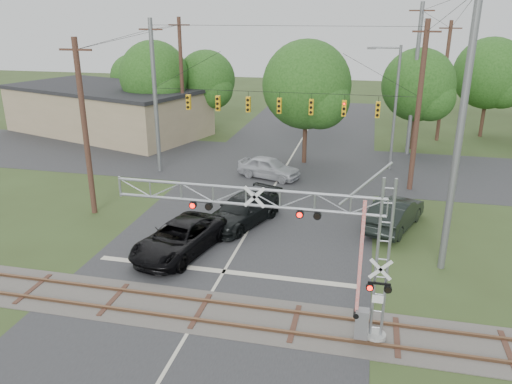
% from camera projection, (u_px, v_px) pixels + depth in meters
% --- Properties ---
extents(ground, '(160.00, 160.00, 0.00)m').
position_uv_depth(ground, '(184.00, 340.00, 19.16)').
color(ground, '#31401D').
rests_on(ground, ground).
extents(road_main, '(14.00, 90.00, 0.02)m').
position_uv_depth(road_main, '(246.00, 234.00, 28.32)').
color(road_main, '#2A2B2D').
rests_on(road_main, ground).
extents(road_cross, '(90.00, 12.00, 0.02)m').
position_uv_depth(road_cross, '(287.00, 165.00, 41.15)').
color(road_cross, '#2A2B2D').
rests_on(road_cross, ground).
extents(railroad_track, '(90.00, 3.20, 0.17)m').
position_uv_depth(railroad_track, '(200.00, 311.00, 20.98)').
color(railroad_track, '#4B4641').
rests_on(railroad_track, ground).
extents(crossing_gantry, '(10.65, 0.84, 6.56)m').
position_uv_depth(crossing_gantry, '(298.00, 236.00, 18.41)').
color(crossing_gantry, gray).
rests_on(crossing_gantry, ground).
extents(traffic_signal_span, '(19.34, 0.36, 11.50)m').
position_uv_depth(traffic_signal_span, '(292.00, 104.00, 35.35)').
color(traffic_signal_span, slate).
rests_on(traffic_signal_span, ground).
extents(pickup_black, '(4.12, 6.56, 1.69)m').
position_uv_depth(pickup_black, '(179.00, 238.00, 25.84)').
color(pickup_black, black).
rests_on(pickup_black, ground).
extents(car_dark, '(4.32, 6.28, 1.69)m').
position_uv_depth(car_dark, '(243.00, 210.00, 29.43)').
color(car_dark, black).
rests_on(car_dark, ground).
extents(sedan_silver, '(5.15, 3.24, 1.63)m').
position_uv_depth(sedan_silver, '(269.00, 167.00, 37.64)').
color(sedan_silver, '#ACAEB4').
rests_on(sedan_silver, ground).
extents(suv_dark, '(3.71, 5.83, 1.81)m').
position_uv_depth(suv_dark, '(395.00, 213.00, 28.86)').
color(suv_dark, black).
rests_on(suv_dark, ground).
extents(commercial_building, '(22.59, 16.22, 4.77)m').
position_uv_depth(commercial_building, '(107.00, 109.00, 51.43)').
color(commercial_building, gray).
rests_on(commercial_building, ground).
extents(streetlight, '(2.56, 0.27, 9.59)m').
position_uv_depth(streetlight, '(393.00, 102.00, 38.22)').
color(streetlight, slate).
rests_on(streetlight, ground).
extents(utility_poles, '(25.75, 27.48, 13.47)m').
position_uv_depth(utility_poles, '(325.00, 95.00, 37.03)').
color(utility_poles, '#3C241B').
rests_on(utility_poles, ground).
extents(treeline, '(50.41, 21.53, 9.96)m').
position_uv_depth(treeline, '(339.00, 79.00, 46.95)').
color(treeline, '#3B251A').
rests_on(treeline, ground).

